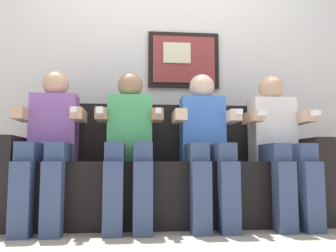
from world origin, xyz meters
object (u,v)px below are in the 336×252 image
object	(u,v)px
person_rightmost	(279,140)
person_right_center	(206,140)
person_leftmost	(50,139)
couch	(166,180)
person_left_center	(129,139)

from	to	relation	value
person_rightmost	person_right_center	bearing A→B (deg)	179.95
person_leftmost	person_rightmost	distance (m)	1.62
couch	person_leftmost	xyz separation A→B (m)	(-0.81, -0.17, 0.29)
couch	person_right_center	xyz separation A→B (m)	(0.27, -0.17, 0.29)
person_rightmost	person_left_center	bearing A→B (deg)	180.00
couch	person_leftmost	world-z (taller)	person_leftmost
couch	person_left_center	xyz separation A→B (m)	(-0.27, -0.17, 0.29)
couch	person_right_center	size ratio (longest dim) A/B	2.08
person_leftmost	person_right_center	size ratio (longest dim) A/B	1.00
person_right_center	person_rightmost	xyz separation A→B (m)	(0.54, -0.00, 0.00)
person_leftmost	person_left_center	bearing A→B (deg)	-0.05
person_left_center	person_rightmost	size ratio (longest dim) A/B	1.00
person_left_center	person_rightmost	world-z (taller)	same
couch	person_rightmost	size ratio (longest dim) A/B	2.08
couch	person_rightmost	xyz separation A→B (m)	(0.81, -0.17, 0.29)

